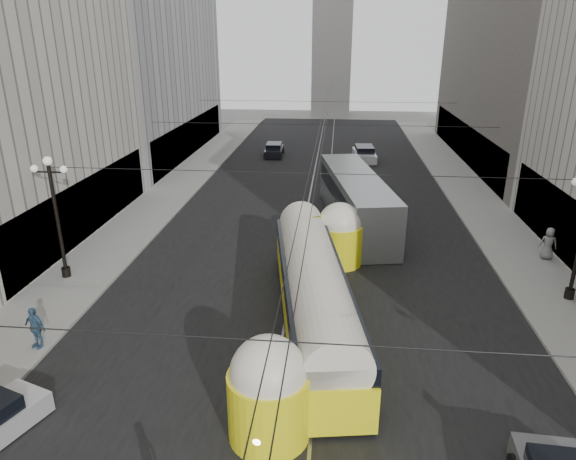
% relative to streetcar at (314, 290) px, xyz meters
% --- Properties ---
extents(road, '(20.00, 85.00, 0.02)m').
position_rel_streetcar_xyz_m(road, '(-0.50, 17.89, -1.75)').
color(road, black).
rests_on(road, ground).
extents(sidewalk_left, '(4.00, 72.00, 0.15)m').
position_rel_streetcar_xyz_m(sidewalk_left, '(-12.50, 21.39, -1.67)').
color(sidewalk_left, gray).
rests_on(sidewalk_left, ground).
extents(sidewalk_right, '(4.00, 72.00, 0.15)m').
position_rel_streetcar_xyz_m(sidewalk_right, '(11.50, 21.39, -1.67)').
color(sidewalk_right, gray).
rests_on(sidewalk_right, ground).
extents(rail_left, '(0.12, 85.00, 0.04)m').
position_rel_streetcar_xyz_m(rail_left, '(-1.25, 17.89, -1.75)').
color(rail_left, gray).
rests_on(rail_left, ground).
extents(rail_right, '(0.12, 85.00, 0.04)m').
position_rel_streetcar_xyz_m(rail_right, '(0.25, 17.89, -1.75)').
color(rail_right, gray).
rests_on(rail_right, ground).
extents(building_left_far, '(12.60, 28.60, 28.60)m').
position_rel_streetcar_xyz_m(building_left_far, '(-20.49, 33.39, 12.56)').
color(building_left_far, '#999999').
rests_on(building_left_far, ground).
extents(distant_tower, '(6.00, 6.00, 31.36)m').
position_rel_streetcar_xyz_m(distant_tower, '(-0.50, 65.39, 13.22)').
color(distant_tower, '#B2AFA8').
rests_on(distant_tower, ground).
extents(lamppost_left_mid, '(1.86, 0.44, 6.37)m').
position_rel_streetcar_xyz_m(lamppost_left_mid, '(-13.10, 3.39, 2.00)').
color(lamppost_left_mid, black).
rests_on(lamppost_left_mid, sidewalk_left).
extents(catenary, '(25.00, 72.00, 0.23)m').
position_rel_streetcar_xyz_m(catenary, '(-0.38, 16.88, 4.14)').
color(catenary, black).
rests_on(catenary, ground).
extents(streetcar, '(4.72, 16.13, 3.57)m').
position_rel_streetcar_xyz_m(streetcar, '(0.00, 0.00, 0.00)').
color(streetcar, yellow).
rests_on(streetcar, ground).
extents(city_bus, '(5.09, 13.67, 3.38)m').
position_rel_streetcar_xyz_m(city_bus, '(2.14, 13.20, 0.11)').
color(city_bus, gray).
rests_on(city_bus, ground).
extents(sedan_white_far, '(2.33, 4.94, 1.52)m').
position_rel_streetcar_xyz_m(sedan_white_far, '(3.58, 32.48, -1.06)').
color(sedan_white_far, white).
rests_on(sedan_white_far, ground).
extents(sedan_dark_far, '(1.92, 4.34, 1.35)m').
position_rel_streetcar_xyz_m(sedan_dark_far, '(-5.86, 33.88, -1.13)').
color(sedan_dark_far, black).
rests_on(sedan_dark_far, ground).
extents(pedestrian_sidewalk_right, '(1.02, 0.79, 1.84)m').
position_rel_streetcar_xyz_m(pedestrian_sidewalk_right, '(12.75, 8.17, -0.67)').
color(pedestrian_sidewalk_right, slate).
rests_on(pedestrian_sidewalk_right, sidewalk_right).
extents(pedestrian_sidewalk_left, '(1.17, 0.87, 1.77)m').
position_rel_streetcar_xyz_m(pedestrian_sidewalk_left, '(-11.00, -2.94, -0.71)').
color(pedestrian_sidewalk_left, '#375778').
rests_on(pedestrian_sidewalk_left, sidewalk_left).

